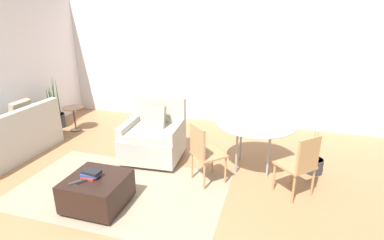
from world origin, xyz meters
TOP-DOWN VIEW (x-y plane):
  - ground_plane at (0.00, 0.00)m, footprint 20.00×20.00m
  - wall_back at (0.00, 3.97)m, footprint 12.00×0.06m
  - area_rug at (-0.38, 0.72)m, footprint 2.97×1.78m
  - couch at (-2.74, 1.00)m, footprint 0.90×2.02m
  - armchair at (-0.31, 1.79)m, footprint 0.99×0.94m
  - ottoman at (-0.46, 0.31)m, footprint 0.72×0.71m
  - book_stack at (-0.51, 0.30)m, footprint 0.25×0.17m
  - tv_remote_primary at (-0.55, 0.17)m, footprint 0.11×0.13m
  - tv_remote_secondary at (-0.63, 0.13)m, footprint 0.13×0.15m
  - potted_plant at (-2.97, 2.58)m, footprint 0.38×0.38m
  - side_table at (-2.45, 2.53)m, footprint 0.45×0.45m
  - dining_table at (1.36, 1.92)m, footprint 1.23×1.23m
  - dining_chair_near_left at (0.70, 1.26)m, footprint 0.59×0.59m
  - dining_chair_near_right at (2.02, 1.26)m, footprint 0.59×0.59m
  - potted_plant_small at (2.30, 2.03)m, footprint 0.26×0.26m

SIDE VIEW (x-z plane):
  - ground_plane at x=0.00m, z-range 0.00..0.00m
  - area_rug at x=-0.38m, z-range 0.00..0.01m
  - potted_plant_small at x=2.30m, z-range -0.16..0.56m
  - ottoman at x=-0.46m, z-range 0.02..0.43m
  - potted_plant at x=-2.97m, z-range -0.32..0.84m
  - couch at x=-2.74m, z-range -0.16..0.77m
  - side_table at x=-2.45m, z-range 0.11..0.62m
  - armchair at x=-0.31m, z-range -0.12..0.88m
  - tv_remote_secondary at x=-0.63m, z-range 0.41..0.42m
  - tv_remote_primary at x=-0.55m, z-range 0.41..0.42m
  - book_stack at x=-0.51m, z-range 0.41..0.51m
  - dining_chair_near_left at x=0.70m, z-range 0.07..0.97m
  - dining_chair_near_right at x=2.02m, z-range 0.07..0.97m
  - dining_table at x=1.36m, z-range 0.31..1.08m
  - wall_back at x=0.00m, z-range 0.00..2.75m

